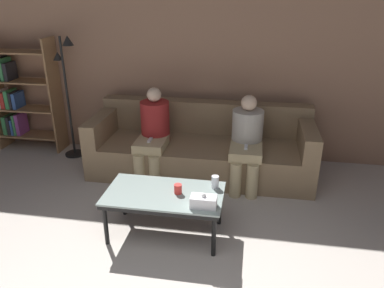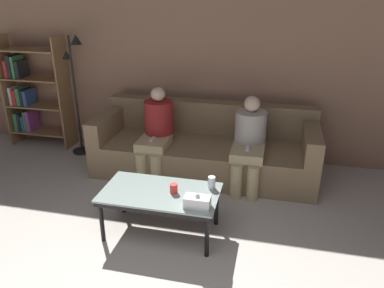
{
  "view_description": "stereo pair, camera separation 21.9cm",
  "coord_description": "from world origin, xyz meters",
  "views": [
    {
      "loc": [
        0.59,
        -1.23,
        2.15
      ],
      "look_at": [
        0.0,
        2.26,
        0.65
      ],
      "focal_mm": 35.0,
      "sensor_mm": 36.0,
      "label": 1
    },
    {
      "loc": [
        0.8,
        -1.19,
        2.15
      ],
      "look_at": [
        0.0,
        2.26,
        0.65
      ],
      "focal_mm": 35.0,
      "sensor_mm": 36.0,
      "label": 2
    }
  ],
  "objects": [
    {
      "name": "coffee_table",
      "position": [
        -0.14,
        1.61,
        0.39
      ],
      "size": [
        1.06,
        0.58,
        0.44
      ],
      "color": "#8C9E99",
      "rests_on": "ground_plane"
    },
    {
      "name": "wall_back",
      "position": [
        0.0,
        3.52,
        1.3
      ],
      "size": [
        12.0,
        0.06,
        2.6
      ],
      "color": "#9E755B",
      "rests_on": "ground_plane"
    },
    {
      "name": "cup_near_left",
      "position": [
        -0.02,
        1.62,
        0.48
      ],
      "size": [
        0.07,
        0.07,
        0.09
      ],
      "color": "red",
      "rests_on": "coffee_table"
    },
    {
      "name": "tissue_box",
      "position": [
        0.24,
        1.44,
        0.49
      ],
      "size": [
        0.22,
        0.12,
        0.13
      ],
      "color": "white",
      "rests_on": "coffee_table"
    },
    {
      "name": "seated_person_mid_left",
      "position": [
        0.55,
        2.75,
        0.55
      ],
      "size": [
        0.36,
        0.7,
        1.03
      ],
      "color": "tan",
      "rests_on": "ground_plane"
    },
    {
      "name": "seated_person_left_end",
      "position": [
        -0.55,
        2.76,
        0.57
      ],
      "size": [
        0.34,
        0.67,
        1.07
      ],
      "color": "tan",
      "rests_on": "ground_plane"
    },
    {
      "name": "bookshelf",
      "position": [
        -2.59,
        3.29,
        0.75
      ],
      "size": [
        0.9,
        0.32,
        1.55
      ],
      "color": "#9E754C",
      "rests_on": "ground_plane"
    },
    {
      "name": "standing_lamp",
      "position": [
        -1.77,
        3.15,
        0.98
      ],
      "size": [
        0.31,
        0.26,
        1.6
      ],
      "color": "black",
      "rests_on": "ground_plane"
    },
    {
      "name": "couch",
      "position": [
        0.0,
        2.97,
        0.29
      ],
      "size": [
        2.65,
        0.95,
        0.81
      ],
      "color": "#897051",
      "rests_on": "ground_plane"
    },
    {
      "name": "cup_near_right",
      "position": [
        0.3,
        1.78,
        0.49
      ],
      "size": [
        0.07,
        0.07,
        0.12
      ],
      "color": "silver",
      "rests_on": "coffee_table"
    }
  ]
}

